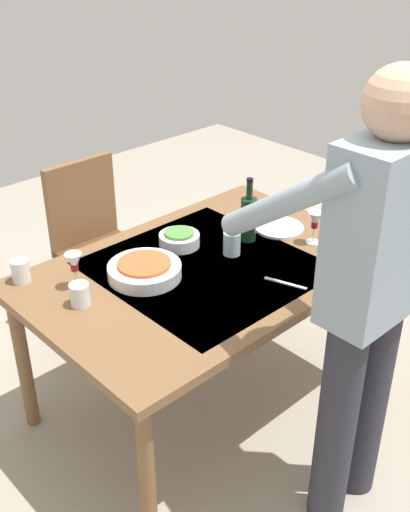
{
  "coord_description": "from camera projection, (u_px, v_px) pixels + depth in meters",
  "views": [
    {
      "loc": [
        1.55,
        1.65,
        2.06
      ],
      "look_at": [
        0.0,
        0.0,
        0.78
      ],
      "focal_mm": 44.07,
      "sensor_mm": 36.0,
      "label": 1
    }
  ],
  "objects": [
    {
      "name": "ground_plane",
      "position": [
        205.0,
        399.0,
        2.98
      ],
      "size": [
        6.0,
        6.0,
        0.0
      ],
      "primitive_type": "plane",
      "color": "#9E9384"
    },
    {
      "name": "dining_table",
      "position": [
        205.0,
        281.0,
        2.66
      ],
      "size": [
        1.48,
        0.99,
        0.73
      ],
      "color": "brown",
      "rests_on": "ground_plane"
    },
    {
      "name": "chair_near",
      "position": [
        95.0,
        236.0,
        3.3
      ],
      "size": [
        0.4,
        0.4,
        0.91
      ],
      "color": "#523019",
      "rests_on": "ground_plane"
    },
    {
      "name": "person_server",
      "position": [
        367.0,
        289.0,
        2.04
      ],
      "size": [
        0.42,
        0.61,
        1.69
      ],
      "color": "#2D2D38",
      "rests_on": "ground_plane"
    },
    {
      "name": "wine_bottle",
      "position": [
        249.0,
        217.0,
        2.78
      ],
      "size": [
        0.07,
        0.07,
        0.3
      ],
      "color": "black",
      "rests_on": "dining_table"
    },
    {
      "name": "wine_glass_left",
      "position": [
        315.0,
        222.0,
        2.75
      ],
      "size": [
        0.07,
        0.07,
        0.15
      ],
      "color": "white",
      "rests_on": "dining_table"
    },
    {
      "name": "wine_glass_right",
      "position": [
        74.0,
        264.0,
        2.43
      ],
      "size": [
        0.07,
        0.07,
        0.15
      ],
      "color": "white",
      "rests_on": "dining_table"
    },
    {
      "name": "water_cup_near_left",
      "position": [
        21.0,
        271.0,
        2.5
      ],
      "size": [
        0.07,
        0.07,
        0.1
      ],
      "primitive_type": "cylinder",
      "color": "silver",
      "rests_on": "dining_table"
    },
    {
      "name": "water_cup_near_right",
      "position": [
        80.0,
        295.0,
        2.35
      ],
      "size": [
        0.08,
        0.08,
        0.09
      ],
      "primitive_type": "cylinder",
      "color": "silver",
      "rests_on": "dining_table"
    },
    {
      "name": "water_cup_far_left",
      "position": [
        233.0,
        244.0,
        2.69
      ],
      "size": [
        0.08,
        0.08,
        0.1
      ],
      "primitive_type": "cylinder",
      "color": "silver",
      "rests_on": "dining_table"
    },
    {
      "name": "serving_bowl_pasta",
      "position": [
        145.0,
        270.0,
        2.54
      ],
      "size": [
        0.3,
        0.3,
        0.07
      ],
      "color": "silver",
      "rests_on": "dining_table"
    },
    {
      "name": "side_bowl_salad",
      "position": [
        179.0,
        239.0,
        2.77
      ],
      "size": [
        0.18,
        0.18,
        0.07
      ],
      "color": "silver",
      "rests_on": "dining_table"
    },
    {
      "name": "dinner_plate_near",
      "position": [
        279.0,
        227.0,
        2.92
      ],
      "size": [
        0.23,
        0.23,
        0.01
      ],
      "primitive_type": "cylinder",
      "color": "silver",
      "rests_on": "dining_table"
    },
    {
      "name": "table_fork",
      "position": [
        285.0,
        283.0,
        2.5
      ],
      "size": [
        0.07,
        0.17,
        0.0
      ],
      "primitive_type": "cube",
      "rotation": [
        0.0,
        0.0,
        0.33
      ],
      "color": "silver",
      "rests_on": "dining_table"
    }
  ]
}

